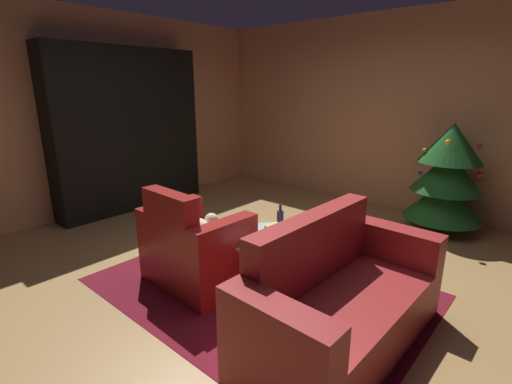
{
  "coord_description": "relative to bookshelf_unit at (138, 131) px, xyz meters",
  "views": [
    {
      "loc": [
        2.14,
        -2.62,
        1.77
      ],
      "look_at": [
        -0.11,
        -0.04,
        0.79
      ],
      "focal_mm": 25.97,
      "sensor_mm": 36.0,
      "label": 1
    }
  ],
  "objects": [
    {
      "name": "decorated_tree",
      "position": [
        3.76,
        1.9,
        -0.43
      ],
      "size": [
        0.93,
        0.93,
        1.35
      ],
      "color": "brown",
      "rests_on": "ground"
    },
    {
      "name": "area_rug",
      "position": [
        2.94,
        -0.7,
        -1.12
      ],
      "size": [
        2.79,
        2.05,
        0.01
      ],
      "primitive_type": "cube",
      "color": "maroon",
      "rests_on": "ground"
    },
    {
      "name": "bookshelf_unit",
      "position": [
        0.0,
        0.0,
        0.0
      ],
      "size": [
        0.38,
        2.2,
        2.29
      ],
      "color": "black",
      "rests_on": "ground"
    },
    {
      "name": "wall_back",
      "position": [
        2.76,
        2.43,
        0.26
      ],
      "size": [
        6.11,
        0.06,
        2.78
      ],
      "primitive_type": "cube",
      "color": "tan",
      "rests_on": "ground"
    },
    {
      "name": "couch_red",
      "position": [
        3.84,
        -0.88,
        -0.82
      ],
      "size": [
        0.8,
        1.72,
        0.91
      ],
      "color": "maroon",
      "rests_on": "ground"
    },
    {
      "name": "wall_left",
      "position": [
        -0.27,
        -0.36,
        0.26
      ],
      "size": [
        0.06,
        5.66,
        2.78
      ],
      "primitive_type": "cube",
      "color": "tan",
      "rests_on": "ground"
    },
    {
      "name": "ground_plane",
      "position": [
        2.76,
        -0.36,
        -1.13
      ],
      "size": [
        7.19,
        7.19,
        0.0
      ],
      "primitive_type": "plane",
      "color": "#A67F4A"
    },
    {
      "name": "book_stack_on_table",
      "position": [
        3.0,
        -0.52,
        -0.62
      ],
      "size": [
        0.22,
        0.18,
        0.11
      ],
      "color": "#C23E24",
      "rests_on": "coffee_table"
    },
    {
      "name": "coffee_table",
      "position": [
        2.97,
        -0.56,
        -0.71
      ],
      "size": [
        0.79,
        0.79,
        0.45
      ],
      "color": "black",
      "rests_on": "ground"
    },
    {
      "name": "bottle_on_table",
      "position": [
        2.91,
        -0.36,
        -0.57
      ],
      "size": [
        0.06,
        0.06,
        0.25
      ],
      "color": "navy",
      "rests_on": "coffee_table"
    },
    {
      "name": "armchair_red",
      "position": [
        2.43,
        -1.02,
        -0.8
      ],
      "size": [
        0.95,
        0.7,
        0.92
      ],
      "color": "maroon",
      "rests_on": "ground"
    }
  ]
}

